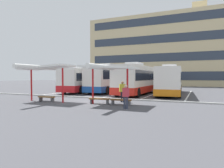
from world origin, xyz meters
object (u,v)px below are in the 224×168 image
Objects in this scene: coach_bus_3 at (170,81)px; bench_2 at (121,101)px; waiting_passenger_0 at (122,90)px; waiting_passenger_1 at (126,95)px; coach_bus_1 at (113,79)px; bench_0 at (46,98)px; coach_bus_0 at (86,80)px; waiting_shelter_0 at (44,68)px; waiting_shelter_1 at (108,68)px; bench_1 at (99,100)px; coach_bus_2 at (138,80)px.

coach_bus_3 is 7.57× the size of bench_2.
waiting_passenger_1 is (1.45, -3.21, -0.10)m from waiting_passenger_0.
waiting_passenger_0 reaches higher than bench_2.
coach_bus_1 reaches higher than bench_0.
coach_bus_0 is 3.81m from coach_bus_1.
coach_bus_3 is at bearing 79.34° from bench_2.
waiting_shelter_0 is at bearing -90.00° from bench_0.
coach_bus_0 is 2.45× the size of waiting_shelter_1.
bench_2 is (9.51, -10.92, -1.26)m from coach_bus_0.
bench_2 is at bearing -48.95° from coach_bus_0.
coach_bus_0 is 13.44m from bench_1.
coach_bus_3 reaches higher than waiting_shelter_0.
coach_bus_1 reaches higher than waiting_passenger_0.
waiting_passenger_0 is at bearing -105.64° from coach_bus_3.
waiting_shelter_0 is 2.52m from bench_0.
coach_bus_0 is at bearing 134.34° from waiting_passenger_0.
waiting_passenger_1 is at bearing -63.22° from coach_bus_1.
waiting_shelter_0 is 2.55× the size of waiting_passenger_0.
coach_bus_2 is 9.86m from bench_1.
coach_bus_2 reaches higher than bench_0.
coach_bus_1 is 14.95m from waiting_passenger_1.
coach_bus_0 is 6.60× the size of waiting_passenger_0.
coach_bus_2 is at bearing -8.40° from coach_bus_0.
coach_bus_0 is at bearing 125.18° from bench_1.
bench_1 is 1.80m from bench_2.
coach_bus_2 is 11.71m from waiting_shelter_0.
coach_bus_0 is 11.62m from coach_bus_3.
coach_bus_2 is at bearing 93.68° from waiting_shelter_1.
coach_bus_0 is 0.95× the size of coach_bus_3.
waiting_passenger_1 reaches higher than bench_1.
waiting_shelter_0 is 5.49m from bench_1.
coach_bus_0 is at bearing 104.14° from bench_0.
waiting_shelter_0 is 6.83m from waiting_passenger_0.
coach_bus_3 is 9.82m from waiting_passenger_0.
coach_bus_1 is at bearing 86.32° from waiting_shelter_0.
coach_bus_2 is at bearing 63.67° from bench_0.
bench_0 is 7.62m from waiting_passenger_1.
coach_bus_2 is 2.30× the size of waiting_shelter_1.
waiting_shelter_1 is 2.93× the size of waiting_passenger_1.
bench_0 is at bearing -75.86° from coach_bus_0.
waiting_shelter_0 is (-0.81, -12.60, 1.05)m from coach_bus_1.
waiting_passenger_0 is 1.09× the size of waiting_passenger_1.
bench_1 is (4.02, -11.86, -1.46)m from coach_bus_1.
coach_bus_3 is 11.99m from waiting_shelter_1.
coach_bus_0 reaches higher than waiting_shelter_0.
waiting_shelter_1 is at bearing 148.56° from waiting_passenger_1.
waiting_shelter_1 is at bearing -157.68° from bench_2.
coach_bus_1 is 12.67m from waiting_shelter_0.
coach_bus_3 reaches higher than waiting_passenger_0.
waiting_shelter_0 reaches higher than bench_0.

